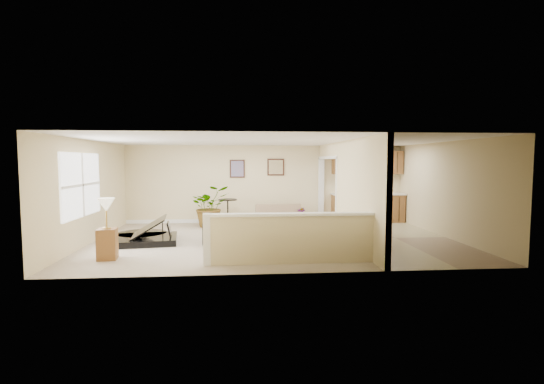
{
  "coord_description": "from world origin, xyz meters",
  "views": [
    {
      "loc": [
        -0.86,
        -9.81,
        1.99
      ],
      "look_at": [
        -0.03,
        0.4,
        1.19
      ],
      "focal_mm": 26.0,
      "sensor_mm": 36.0,
      "label": 1
    }
  ],
  "objects": [
    {
      "name": "accent_table",
      "position": [
        -1.25,
        2.3,
        0.53
      ],
      "size": [
        0.57,
        0.57,
        0.83
      ],
      "color": "black",
      "rests_on": "floor"
    },
    {
      "name": "wall_mirror",
      "position": [
        0.3,
        2.97,
        1.8
      ],
      "size": [
        0.55,
        0.04,
        0.55
      ],
      "color": "#381E14",
      "rests_on": "back_wall"
    },
    {
      "name": "front_wall",
      "position": [
        0.0,
        -3.0,
        1.25
      ],
      "size": [
        9.0,
        0.04,
        2.5
      ],
      "primitive_type": "cube",
      "color": "beige",
      "rests_on": "floor"
    },
    {
      "name": "right_wall",
      "position": [
        4.5,
        0.0,
        1.25
      ],
      "size": [
        0.04,
        6.0,
        2.5
      ],
      "primitive_type": "cube",
      "color": "beige",
      "rests_on": "floor"
    },
    {
      "name": "left_window",
      "position": [
        -4.49,
        -0.5,
        1.45
      ],
      "size": [
        0.05,
        2.15,
        1.45
      ],
      "primitive_type": "cube",
      "color": "white",
      "rests_on": "left_wall"
    },
    {
      "name": "interior_partition",
      "position": [
        1.8,
        0.25,
        1.22
      ],
      "size": [
        0.18,
        5.99,
        2.5
      ],
      "color": "beige",
      "rests_on": "floor"
    },
    {
      "name": "floor",
      "position": [
        0.0,
        0.0,
        0.0
      ],
      "size": [
        9.0,
        9.0,
        0.0
      ],
      "primitive_type": "plane",
      "color": "#C6B39A",
      "rests_on": "ground"
    },
    {
      "name": "loveseat",
      "position": [
        0.36,
        2.32,
        0.31
      ],
      "size": [
        1.49,
        0.89,
        0.83
      ],
      "rotation": [
        0.0,
        0.0,
        0.05
      ],
      "color": "tan",
      "rests_on": "floor"
    },
    {
      "name": "pony_half_wall",
      "position": [
        0.08,
        -2.3,
        0.52
      ],
      "size": [
        3.42,
        0.22,
        1.0
      ],
      "color": "beige",
      "rests_on": "floor"
    },
    {
      "name": "left_wall",
      "position": [
        -4.5,
        0.0,
        1.25
      ],
      "size": [
        0.04,
        6.0,
        2.5
      ],
      "primitive_type": "cube",
      "color": "beige",
      "rests_on": "floor"
    },
    {
      "name": "palm_plant",
      "position": [
        -1.78,
        2.18,
        0.62
      ],
      "size": [
        1.4,
        1.31,
        1.26
      ],
      "color": "black",
      "rests_on": "floor"
    },
    {
      "name": "back_wall",
      "position": [
        0.0,
        3.0,
        1.25
      ],
      "size": [
        9.0,
        0.04,
        2.5
      ],
      "primitive_type": "cube",
      "color": "beige",
      "rests_on": "floor"
    },
    {
      "name": "piano",
      "position": [
        -3.21,
        0.04,
        0.58
      ],
      "size": [
        1.87,
        1.92,
        1.4
      ],
      "rotation": [
        0.0,
        0.0,
        0.14
      ],
      "color": "black",
      "rests_on": "floor"
    },
    {
      "name": "kitchen_vinyl",
      "position": [
        3.15,
        0.0,
        0.0
      ],
      "size": [
        2.7,
        6.0,
        0.01
      ],
      "primitive_type": "cube",
      "color": "tan",
      "rests_on": "floor"
    },
    {
      "name": "kitchen_cabinets",
      "position": [
        3.19,
        2.73,
        0.87
      ],
      "size": [
        2.36,
        0.65,
        2.33
      ],
      "color": "brown",
      "rests_on": "floor"
    },
    {
      "name": "lamp_stand",
      "position": [
        -3.56,
        -1.69,
        0.53
      ],
      "size": [
        0.41,
        0.41,
        1.25
      ],
      "color": "brown",
      "rests_on": "floor"
    },
    {
      "name": "piano_bench",
      "position": [
        -1.44,
        -0.19,
        0.26
      ],
      "size": [
        0.64,
        0.87,
        0.52
      ],
      "primitive_type": "cube",
      "rotation": [
        0.0,
        0.0,
        -0.36
      ],
      "color": "black",
      "rests_on": "floor"
    },
    {
      "name": "wall_art_left",
      "position": [
        -0.95,
        2.97,
        1.75
      ],
      "size": [
        0.48,
        0.04,
        0.58
      ],
      "color": "#381E14",
      "rests_on": "back_wall"
    },
    {
      "name": "ceiling",
      "position": [
        0.0,
        0.0,
        2.5
      ],
      "size": [
        9.0,
        6.0,
        0.04
      ],
      "primitive_type": "cube",
      "color": "white",
      "rests_on": "back_wall"
    },
    {
      "name": "small_plant",
      "position": [
        1.06,
        2.53,
        0.23
      ],
      "size": [
        0.39,
        0.39,
        0.53
      ],
      "color": "black",
      "rests_on": "floor"
    }
  ]
}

